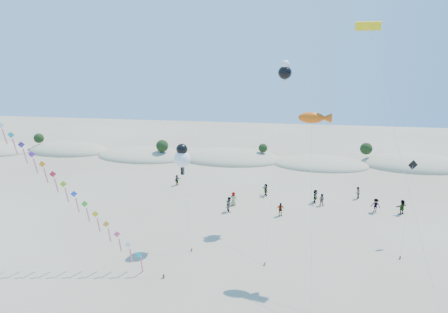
{
  "coord_description": "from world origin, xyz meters",
  "views": [
    {
      "loc": [
        8.29,
        -19.48,
        19.46
      ],
      "look_at": [
        3.48,
        14.0,
        9.61
      ],
      "focal_mm": 30.0,
      "sensor_mm": 36.0,
      "label": 1
    }
  ],
  "objects": [
    {
      "name": "dune_ridge",
      "position": [
        1.06,
        45.14,
        0.11
      ],
      "size": [
        145.3,
        11.49,
        5.57
      ],
      "color": "tan",
      "rests_on": "ground"
    },
    {
      "name": "kite_train",
      "position": [
        -16.09,
        10.76,
        12.03
      ],
      "size": [
        28.71,
        5.4,
        23.24
      ],
      "color": "#3F2D1E",
      "rests_on": "ground"
    },
    {
      "name": "fish_kite",
      "position": [
        11.51,
        13.11,
        13.63
      ],
      "size": [
        2.8,
        10.09,
        14.17
      ],
      "color": "#3F2D1E",
      "rests_on": "ground"
    },
    {
      "name": "cartoon_kite_low",
      "position": [
        -0.89,
        15.14,
        9.05
      ],
      "size": [
        2.18,
        3.21,
        10.41
      ],
      "color": "#3F2D1E",
      "rests_on": "ground"
    },
    {
      "name": "cartoon_kite_high",
      "position": [
        8.94,
        23.43,
        16.95
      ],
      "size": [
        2.31,
        12.92,
        18.18
      ],
      "color": "#3F2D1E",
      "rests_on": "ground"
    },
    {
      "name": "parafoil_kite",
      "position": [
        15.93,
        16.04,
        20.77
      ],
      "size": [
        5.6,
        14.07,
        21.68
      ],
      "color": "#3F2D1E",
      "rests_on": "ground"
    },
    {
      "name": "dark_kite",
      "position": [
        21.85,
        18.2,
        6.18
      ],
      "size": [
        2.32,
        5.29,
        8.49
      ],
      "color": "#3F2D1E",
      "rests_on": "ground"
    },
    {
      "name": "beachgoers",
      "position": [
        11.58,
        26.18,
        0.87
      ],
      "size": [
        30.96,
        9.52,
        1.89
      ],
      "color": "slate",
      "rests_on": "ground"
    }
  ]
}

